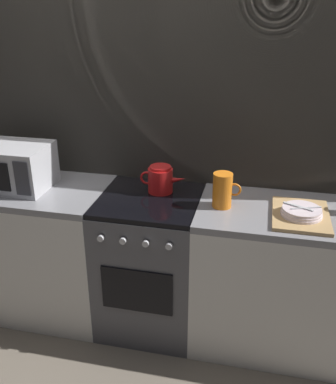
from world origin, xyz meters
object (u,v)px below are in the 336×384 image
object	(u,v)px
dish_pile	(301,214)
kettle	(161,179)
stove_unit	(150,262)
microwave	(12,166)
pitcher	(223,190)

from	to	relation	value
dish_pile	kettle	bearing A→B (deg)	168.41
stove_unit	microwave	bearing A→B (deg)	-178.83
microwave	pitcher	world-z (taller)	microwave
microwave	kettle	distance (m)	0.92
kettle	dish_pile	world-z (taller)	kettle
microwave	dish_pile	distance (m)	1.73
stove_unit	pitcher	size ratio (longest dim) A/B	4.50
pitcher	microwave	bearing A→B (deg)	-179.99
dish_pile	stove_unit	bearing A→B (deg)	175.88
stove_unit	pitcher	bearing A→B (deg)	-2.31
microwave	pitcher	size ratio (longest dim) A/B	2.30
microwave	pitcher	bearing A→B (deg)	0.01
stove_unit	dish_pile	xyz separation A→B (m)	(0.86, -0.06, 0.47)
microwave	stove_unit	bearing A→B (deg)	1.17
kettle	dish_pile	bearing A→B (deg)	-11.59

